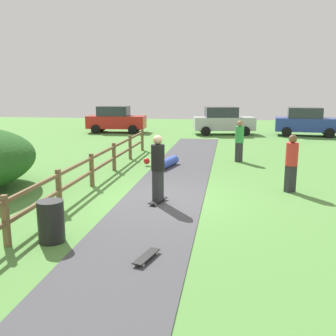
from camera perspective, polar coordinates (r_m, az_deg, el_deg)
name	(u,v)px	position (r m, az deg, el deg)	size (l,w,h in m)	color
ground_plane	(162,200)	(11.52, -0.85, -4.68)	(60.00, 60.00, 0.00)	#568E42
asphalt_path	(162,200)	(11.51, -0.85, -4.64)	(2.40, 28.00, 0.02)	#47474C
wooden_fence	(77,175)	(12.05, -13.13, -0.98)	(0.12, 18.12, 1.10)	brown
trash_bin	(51,221)	(8.74, -16.67, -7.46)	(0.56, 0.56, 0.90)	black
skater_riding	(158,165)	(10.91, -1.48, 0.39)	(0.48, 0.82, 1.94)	black
skater_fallen	(166,163)	(16.14, -0.30, 0.79)	(1.42, 1.70, 0.36)	blue
skateboard_loose	(146,256)	(7.63, -3.15, -12.73)	(0.40, 0.82, 0.08)	black
bystander_red	(292,161)	(12.78, 17.55, 1.04)	(0.53, 0.53, 1.82)	#2D2D33
bystander_green	(239,139)	(17.57, 10.36, 4.17)	(0.53, 0.53, 1.82)	#2D2D33
parked_car_blue	(307,122)	(28.40, 19.53, 6.37)	(4.34, 2.30, 1.92)	#283D99
parked_car_red	(116,119)	(29.10, -7.62, 7.04)	(4.29, 2.20, 1.92)	red
parked_car_silver	(223,121)	(27.91, 8.03, 6.84)	(4.43, 2.55, 1.92)	#B7B7BC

